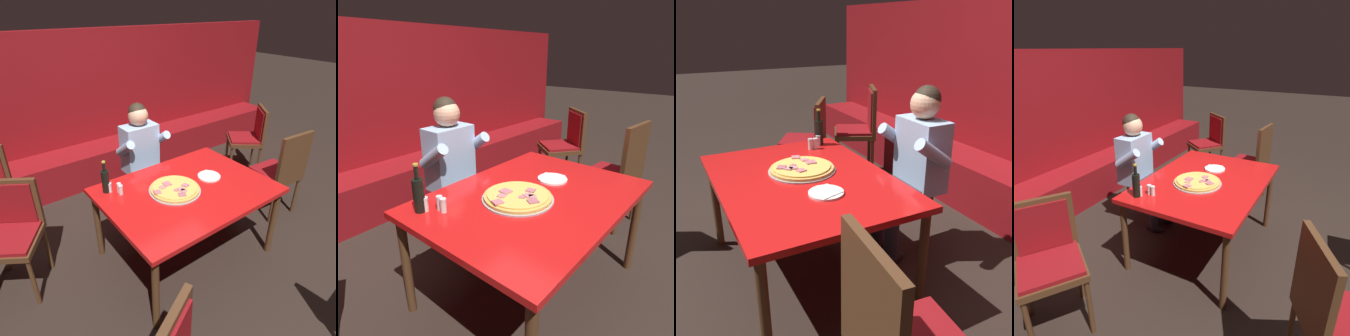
# 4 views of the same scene
# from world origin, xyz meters

# --- Properties ---
(ground_plane) EXTENTS (24.00, 24.00, 0.00)m
(ground_plane) POSITION_xyz_m (0.00, 0.00, 0.00)
(ground_plane) COLOR black
(booth_wall_panel) EXTENTS (6.80, 0.16, 1.90)m
(booth_wall_panel) POSITION_xyz_m (0.00, 2.18, 0.95)
(booth_wall_panel) COLOR maroon
(booth_wall_panel) RESTS_ON ground_plane
(booth_bench) EXTENTS (6.46, 0.48, 0.46)m
(booth_bench) POSITION_xyz_m (0.00, 1.86, 0.23)
(booth_bench) COLOR maroon
(booth_bench) RESTS_ON ground_plane
(main_dining_table) EXTENTS (1.46, 1.06, 0.74)m
(main_dining_table) POSITION_xyz_m (0.00, 0.00, 0.67)
(main_dining_table) COLOR #4C2D19
(main_dining_table) RESTS_ON ground_plane
(pizza) EXTENTS (0.45, 0.45, 0.05)m
(pizza) POSITION_xyz_m (-0.11, 0.04, 0.76)
(pizza) COLOR #9E9EA3
(pizza) RESTS_ON main_dining_table
(plate_white_paper) EXTENTS (0.21, 0.21, 0.02)m
(plate_white_paper) POSITION_xyz_m (0.29, 0.03, 0.75)
(plate_white_paper) COLOR white
(plate_white_paper) RESTS_ON main_dining_table
(beer_bottle) EXTENTS (0.07, 0.07, 0.29)m
(beer_bottle) POSITION_xyz_m (-0.59, 0.38, 0.85)
(beer_bottle) COLOR black
(beer_bottle) RESTS_ON main_dining_table
(shaker_red_pepper_flakes) EXTENTS (0.04, 0.04, 0.09)m
(shaker_red_pepper_flakes) POSITION_xyz_m (-0.56, 0.36, 0.78)
(shaker_red_pepper_flakes) COLOR silver
(shaker_red_pepper_flakes) RESTS_ON main_dining_table
(shaker_oregano) EXTENTS (0.04, 0.04, 0.09)m
(shaker_oregano) POSITION_xyz_m (-0.50, 0.31, 0.78)
(shaker_oregano) COLOR silver
(shaker_oregano) RESTS_ON main_dining_table
(shaker_parmesan) EXTENTS (0.04, 0.04, 0.09)m
(shaker_parmesan) POSITION_xyz_m (-0.51, 0.27, 0.78)
(shaker_parmesan) COLOR silver
(shaker_parmesan) RESTS_ON main_dining_table
(diner_seated_blue_shirt) EXTENTS (0.53, 0.53, 1.27)m
(diner_seated_blue_shirt) POSITION_xyz_m (0.07, 0.81, 0.71)
(diner_seated_blue_shirt) COLOR black
(diner_seated_blue_shirt) RESTS_ON ground_plane
(dining_chair_side_aisle) EXTENTS (0.62, 0.62, 0.96)m
(dining_chair_side_aisle) POSITION_xyz_m (1.76, 0.73, 0.57)
(dining_chair_side_aisle) COLOR #4C2D19
(dining_chair_side_aisle) RESTS_ON ground_plane
(dining_chair_far_right) EXTENTS (0.48, 0.48, 1.02)m
(dining_chair_far_right) POSITION_xyz_m (1.25, -0.12, 0.59)
(dining_chair_far_right) COLOR #4C2D19
(dining_chair_far_right) RESTS_ON ground_plane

